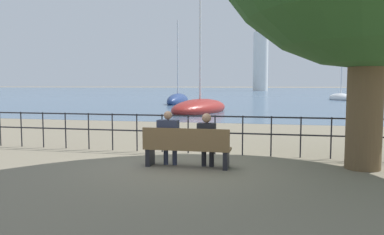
# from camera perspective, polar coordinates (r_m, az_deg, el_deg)

# --- Properties ---
(ground_plane) EXTENTS (1000.00, 1000.00, 0.00)m
(ground_plane) POSITION_cam_1_polar(r_m,az_deg,el_deg) (8.54, -0.72, -7.53)
(ground_plane) COLOR #7A705B
(harbor_water) EXTENTS (600.00, 300.00, 0.01)m
(harbor_water) POSITION_cam_1_polar(r_m,az_deg,el_deg) (168.06, 11.70, 4.19)
(harbor_water) COLOR #47607A
(harbor_water) RESTS_ON ground_plane
(park_bench) EXTENTS (1.96, 0.45, 0.90)m
(park_bench) POSITION_cam_1_polar(r_m,az_deg,el_deg) (8.39, -0.82, -4.70)
(park_bench) COLOR brown
(park_bench) RESTS_ON ground_plane
(seated_person_left) EXTENTS (0.47, 0.35, 1.26)m
(seated_person_left) POSITION_cam_1_polar(r_m,az_deg,el_deg) (8.54, -3.61, -2.83)
(seated_person_left) COLOR #2D3347
(seated_person_left) RESTS_ON ground_plane
(seated_person_right) EXTENTS (0.40, 0.35, 1.23)m
(seated_person_right) POSITION_cam_1_polar(r_m,az_deg,el_deg) (8.35, 2.26, -3.12)
(seated_person_right) COLOR black
(seated_person_right) RESTS_ON ground_plane
(promenade_railing) EXTENTS (12.54, 0.04, 1.05)m
(promenade_railing) POSITION_cam_1_polar(r_m,az_deg,el_deg) (10.06, 1.45, -1.62)
(promenade_railing) COLOR black
(promenade_railing) RESTS_ON ground_plane
(sailboat_0) EXTENTS (1.87, 6.79, 8.69)m
(sailboat_0) POSITION_cam_1_polar(r_m,az_deg,el_deg) (37.51, -2.16, 2.61)
(sailboat_0) COLOR navy
(sailboat_0) RESTS_ON ground_plane
(sailboat_1) EXTENTS (4.00, 7.34, 11.74)m
(sailboat_1) POSITION_cam_1_polar(r_m,az_deg,el_deg) (25.51, 1.23, 1.49)
(sailboat_1) COLOR maroon
(sailboat_1) RESTS_ON ground_plane
(sailboat_2) EXTENTS (3.39, 5.55, 12.04)m
(sailboat_2) POSITION_cam_1_polar(r_m,az_deg,el_deg) (50.44, 21.72, 2.87)
(sailboat_2) COLOR white
(sailboat_2) RESTS_ON ground_plane
(harbor_lighthouse) EXTENTS (4.99, 4.99, 24.07)m
(harbor_lighthouse) POSITION_cam_1_polar(r_m,az_deg,el_deg) (130.56, 10.41, 8.95)
(harbor_lighthouse) COLOR white
(harbor_lighthouse) RESTS_ON ground_plane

